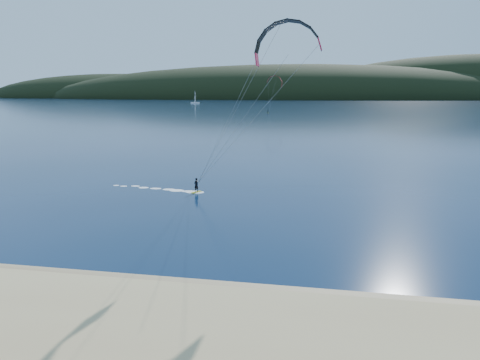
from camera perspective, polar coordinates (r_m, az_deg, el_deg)
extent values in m
plane|color=#071B35|center=(21.19, -14.96, -18.48)|extent=(1800.00, 1800.00, 0.00)
cube|color=#987C58|center=(24.83, -10.45, -13.50)|extent=(220.00, 2.50, 0.10)
ellipsoid|color=black|center=(738.87, 5.92, 10.47)|extent=(840.00, 280.00, 110.00)
ellipsoid|color=black|center=(816.34, 28.71, 9.24)|extent=(600.00, 240.00, 140.00)
ellipsoid|color=black|center=(886.16, -15.90, 10.24)|extent=(520.00, 220.00, 90.00)
cube|color=gold|center=(46.57, -5.70, -1.57)|extent=(0.96, 1.24, 0.07)
imported|color=black|center=(46.40, -5.72, -0.64)|extent=(0.59, 0.65, 1.49)
cylinder|color=gray|center=(42.37, -0.12, 7.23)|extent=(0.02, 0.02, 16.11)
cube|color=gold|center=(227.94, 3.67, 8.71)|extent=(0.86, 1.46, 0.08)
imported|color=black|center=(227.90, 3.68, 8.94)|extent=(0.88, 0.99, 1.71)
cylinder|color=gray|center=(225.00, 4.13, 10.69)|extent=(0.02, 0.02, 14.52)
cube|color=white|center=(425.67, -5.87, 9.95)|extent=(8.72, 4.57, 1.46)
cylinder|color=white|center=(425.57, -5.89, 10.72)|extent=(0.21, 0.21, 11.43)
cube|color=white|center=(426.96, -5.83, 10.72)|extent=(0.69, 2.64, 8.32)
cube|color=white|center=(423.99, -5.94, 10.44)|extent=(0.55, 2.04, 5.20)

